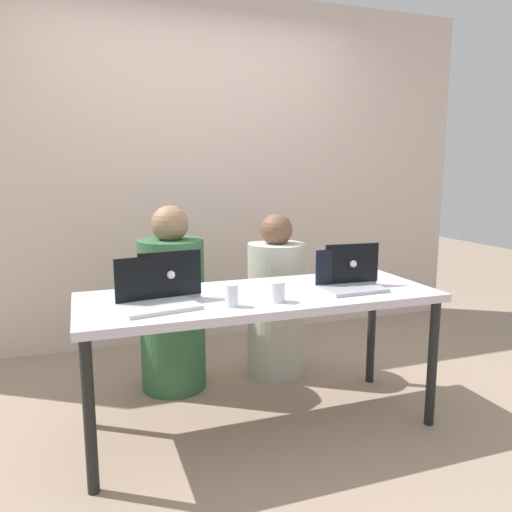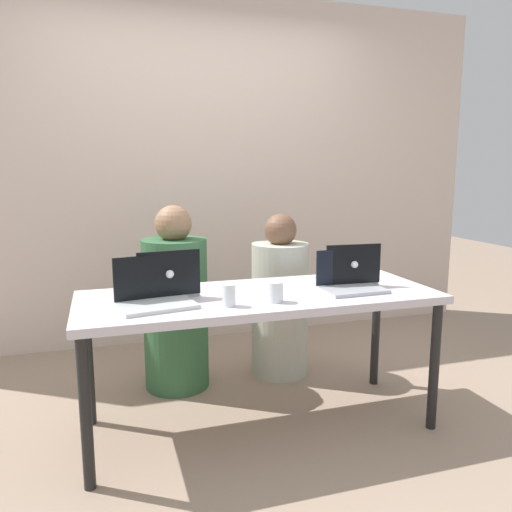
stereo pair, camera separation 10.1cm
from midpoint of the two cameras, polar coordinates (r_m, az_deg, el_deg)
The scene contains 11 objects.
ground_plane at distance 2.78m, azimuth 1.53°, elevation -18.77°, with size 12.00×12.00×0.00m, color gray.
back_wall at distance 3.93m, azimuth -5.76°, elevation 9.58°, with size 4.66×0.10×2.63m, color beige.
desk at distance 2.53m, azimuth 1.60°, elevation -5.70°, with size 1.79×0.67×0.72m.
person_on_left at distance 3.08m, azimuth -8.24°, elevation -5.88°, with size 0.49×0.49×1.12m.
person_on_right at distance 3.26m, azimuth 3.63°, elevation -5.49°, with size 0.44×0.44×1.06m.
laptop_back_left at distance 2.49m, azimuth -9.15°, elevation -3.37°, with size 0.33×0.29×0.24m.
laptop_back_right at distance 2.77m, azimuth 11.39°, elevation -2.12°, with size 0.32×0.28×0.23m.
laptop_front_left at distance 2.32m, azimuth -10.32°, elevation -4.43°, with size 0.37×0.29×0.22m.
laptop_front_right at distance 2.63m, azimuth 11.78°, elevation -2.89°, with size 0.32×0.24×0.20m.
water_glass_center at distance 2.35m, azimuth 3.45°, elevation -4.29°, with size 0.07×0.07×0.10m.
water_glass_left at distance 2.27m, azimuth -1.83°, elevation -4.68°, with size 0.06×0.06×0.10m.
Camera 2 is at (-0.74, -2.32, 1.33)m, focal length 35.00 mm.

